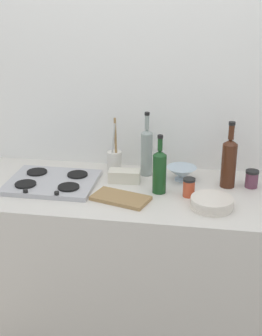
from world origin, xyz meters
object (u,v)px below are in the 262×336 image
wine_bottle_mid_left (147,151)px  butter_dish (124,176)px  wine_bottle_leftmost (229,161)px  wine_bottle_mid_right (159,170)px  mixing_bowl (182,173)px  cutting_board (121,198)px  condiment_jar_spare (189,187)px  plate_stack (212,203)px  utensil_crock (115,160)px  condiment_jar_rear (252,179)px  stovetop_hob (52,182)px

wine_bottle_mid_left → butter_dish: wine_bottle_mid_left is taller
wine_bottle_mid_left → wine_bottle_leftmost: bearing=-11.6°
wine_bottle_mid_right → mixing_bowl: size_ratio=1.88×
butter_dish → mixing_bowl: bearing=13.0°
wine_bottle_mid_left → cutting_board: 0.38m
cutting_board → condiment_jar_spare: bearing=16.7°
plate_stack → utensil_crock: (-0.54, 0.38, 0.04)m
mixing_bowl → utensil_crock: bearing=170.1°
wine_bottle_leftmost → butter_dish: bearing=-177.2°
utensil_crock → condiment_jar_rear: bearing=-7.6°
wine_bottle_leftmost → cutting_board: 0.59m
cutting_board → plate_stack: bearing=-2.0°
condiment_jar_rear → cutting_board: 0.70m
plate_stack → condiment_jar_spare: size_ratio=2.18×
condiment_jar_rear → condiment_jar_spare: size_ratio=0.97×
wine_bottle_mid_left → utensil_crock: bearing=174.2°
wine_bottle_leftmost → butter_dish: wine_bottle_leftmost is taller
condiment_jar_spare → cutting_board: 0.34m
stovetop_hob → mixing_bowl: mixing_bowl is taller
plate_stack → wine_bottle_mid_left: bearing=135.0°
butter_dish → condiment_jar_spare: bearing=-20.4°
utensil_crock → wine_bottle_leftmost: bearing=-9.9°
stovetop_hob → wine_bottle_leftmost: bearing=7.8°
butter_dish → cutting_board: bearing=-84.5°
utensil_crock → condiment_jar_spare: utensil_crock is taller
plate_stack → mixing_bowl: bearing=117.5°
wine_bottle_leftmost → stovetop_hob: bearing=-172.2°
butter_dish → condiment_jar_spare: condiment_jar_spare is taller
wine_bottle_leftmost → cutting_board: bearing=-154.0°
wine_bottle_mid_right → butter_dish: size_ratio=1.82×
plate_stack → condiment_jar_spare: condiment_jar_spare is taller
stovetop_hob → wine_bottle_mid_right: size_ratio=1.51×
mixing_bowl → utensil_crock: size_ratio=0.52×
plate_stack → stovetop_hob: bearing=170.1°
plate_stack → wine_bottle_leftmost: wine_bottle_leftmost is taller
condiment_jar_rear → condiment_jar_spare: 0.36m
plate_stack → utensil_crock: size_ratio=0.67×
wine_bottle_leftmost → butter_dish: 0.55m
stovetop_hob → condiment_jar_rear: bearing=7.4°
wine_bottle_leftmost → condiment_jar_spare: (-0.19, -0.16, -0.09)m
butter_dish → utensil_crock: bearing=120.6°
wine_bottle_mid_right → condiment_jar_spare: wine_bottle_mid_right is taller
utensil_crock → condiment_jar_rear: (0.75, -0.10, -0.02)m
mixing_bowl → plate_stack: bearing=-62.5°
butter_dish → utensil_crock: 0.16m
wine_bottle_mid_right → cutting_board: wine_bottle_mid_right is taller
plate_stack → wine_bottle_mid_right: wine_bottle_mid_right is taller
stovetop_hob → condiment_jar_spare: 0.72m
stovetop_hob → plate_stack: bearing=-9.9°
wine_bottle_mid_left → mixing_bowl: wine_bottle_mid_left is taller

